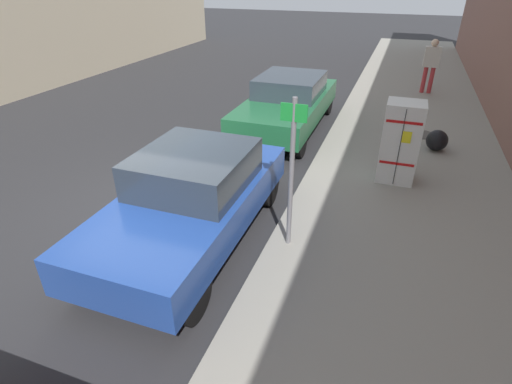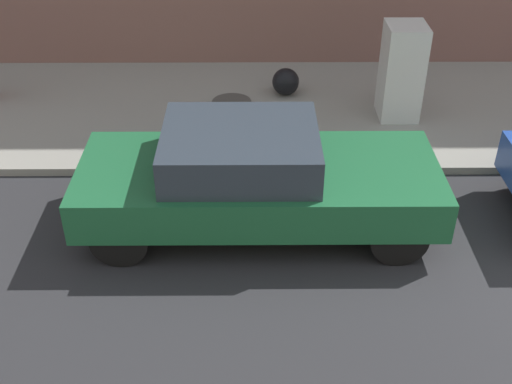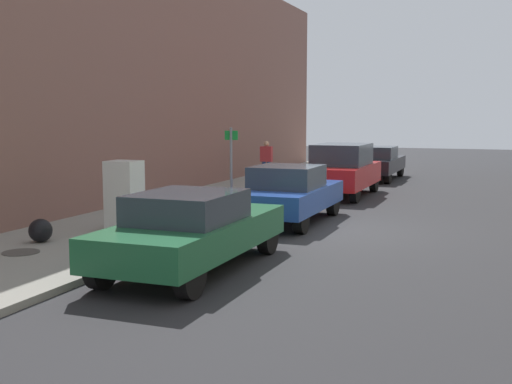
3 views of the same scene
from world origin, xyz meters
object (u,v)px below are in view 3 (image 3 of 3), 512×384
parked_sedan_green (192,229)px  street_sign_post (231,166)px  pedestrian_standing_near (266,158)px  parked_sedan_dark (375,162)px  fire_hydrant (282,184)px  parked_suv_red (342,169)px  parked_hatchback_blue (289,193)px  trash_bag (41,231)px  discarded_refrigerator (124,196)px

parked_sedan_green → street_sign_post: bearing=106.0°
pedestrian_standing_near → parked_sedan_dark: (3.64, 3.58, -0.29)m
fire_hydrant → parked_sedan_green: (1.59, -9.63, 0.22)m
parked_sedan_dark → parked_suv_red: bearing=-90.0°
fire_hydrant → parked_sedan_dark: (1.59, 7.67, 0.23)m
parked_hatchback_blue → parked_sedan_green: bearing=-90.0°
parked_hatchback_blue → parked_suv_red: 5.73m
trash_bag → parked_sedan_green: 3.83m
street_sign_post → fire_hydrant: size_ratio=3.03×
discarded_refrigerator → street_sign_post: size_ratio=0.69×
parked_hatchback_blue → parked_suv_red: size_ratio=0.95×
parked_hatchback_blue → discarded_refrigerator: bearing=-134.0°
parked_sedan_dark → fire_hydrant: bearing=-101.7°
street_sign_post → parked_hatchback_blue: bearing=8.0°
discarded_refrigerator → fire_hydrant: (1.34, 7.20, -0.40)m
trash_bag → parked_sedan_dark: bearing=77.3°
street_sign_post → pedestrian_standing_near: street_sign_post is taller
fire_hydrant → parked_hatchback_blue: size_ratio=0.18×
parked_sedan_green → fire_hydrant: bearing=99.4°
trash_bag → parked_suv_red: 11.28m
parked_hatchback_blue → parked_sedan_dark: 11.84m
parked_hatchback_blue → fire_hydrant: bearing=110.9°
parked_suv_red → parked_sedan_dark: (-0.00, 6.10, -0.17)m
street_sign_post → parked_sedan_green: street_sign_post is taller
parked_hatchback_blue → parked_sedan_dark: parked_hatchback_blue is taller
parked_hatchback_blue → parked_sedan_dark: bearing=90.0°
discarded_refrigerator → parked_sedan_green: 3.81m
discarded_refrigerator → fire_hydrant: 7.33m
fire_hydrant → parked_sedan_green: 9.76m
discarded_refrigerator → trash_bag: (-0.84, -1.85, -0.55)m
street_sign_post → parked_hatchback_blue: street_sign_post is taller
parked_sedan_green → parked_hatchback_blue: (0.00, 5.46, 0.02)m
discarded_refrigerator → pedestrian_standing_near: pedestrian_standing_near is taller
parked_suv_red → parked_sedan_dark: bearing=90.0°
pedestrian_standing_near → parked_hatchback_blue: 9.03m
pedestrian_standing_near → parked_sedan_green: pedestrian_standing_near is taller
discarded_refrigerator → fire_hydrant: discarded_refrigerator is taller
street_sign_post → parked_suv_red: size_ratio=0.52×
discarded_refrigerator → parked_suv_red: (2.93, 8.76, 0.00)m
discarded_refrigerator → parked_suv_red: parked_suv_red is taller
fire_hydrant → trash_bag: fire_hydrant is taller
parked_sedan_green → parked_suv_red: parked_suv_red is taller
discarded_refrigerator → trash_bag: bearing=-114.3°
fire_hydrant → street_sign_post: bearing=-88.9°
discarded_refrigerator → parked_sedan_dark: size_ratio=0.34×
pedestrian_standing_near → parked_hatchback_blue: size_ratio=0.38×
discarded_refrigerator → fire_hydrant: bearing=79.5°
fire_hydrant → discarded_refrigerator: bearing=-100.5°
parked_sedan_green → parked_sedan_dark: size_ratio=1.00×
trash_bag → parked_suv_red: size_ratio=0.11×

